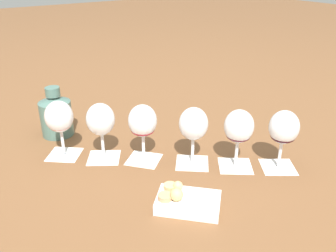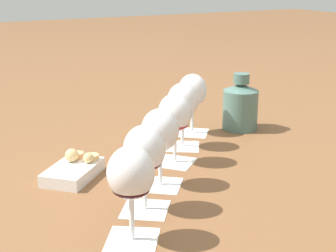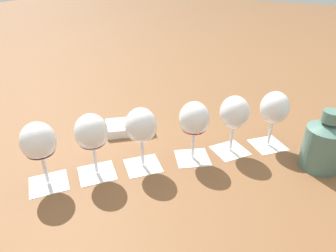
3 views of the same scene
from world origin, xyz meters
name	(u,v)px [view 1 (image 1 of 3)]	position (x,y,z in m)	size (l,w,h in m)	color
ground_plane	(168,161)	(0.00, 0.00, 0.00)	(8.00, 8.00, 0.00)	brown
tasting_card_0	(64,154)	(-0.24, 0.21, 0.00)	(0.13, 0.13, 0.00)	white
tasting_card_1	(104,158)	(-0.15, 0.13, 0.00)	(0.13, 0.13, 0.00)	white
tasting_card_2	(144,159)	(-0.05, 0.05, 0.00)	(0.13, 0.13, 0.00)	white
tasting_card_3	(192,163)	(0.06, -0.05, 0.00)	(0.13, 0.13, 0.00)	white
tasting_card_4	(235,166)	(0.15, -0.13, 0.00)	(0.13, 0.13, 0.00)	white
tasting_card_5	(278,167)	(0.25, -0.21, 0.00)	(0.13, 0.13, 0.00)	white
wine_glass_0	(59,119)	(-0.24, 0.21, 0.12)	(0.08, 0.08, 0.18)	white
wine_glass_1	(101,122)	(-0.15, 0.13, 0.12)	(0.08, 0.08, 0.18)	white
wine_glass_2	(143,123)	(-0.05, 0.05, 0.12)	(0.08, 0.08, 0.18)	white
wine_glass_3	(193,126)	(0.06, -0.05, 0.12)	(0.08, 0.08, 0.18)	white
wine_glass_4	(239,129)	(0.15, -0.13, 0.12)	(0.08, 0.08, 0.18)	white
wine_glass_5	(284,130)	(0.25, -0.21, 0.12)	(0.08, 0.08, 0.18)	white
ceramic_vase	(56,115)	(-0.21, 0.36, 0.07)	(0.11, 0.11, 0.17)	#4C7066
snack_dish	(186,201)	(-0.08, -0.20, 0.02)	(0.18, 0.18, 0.06)	white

